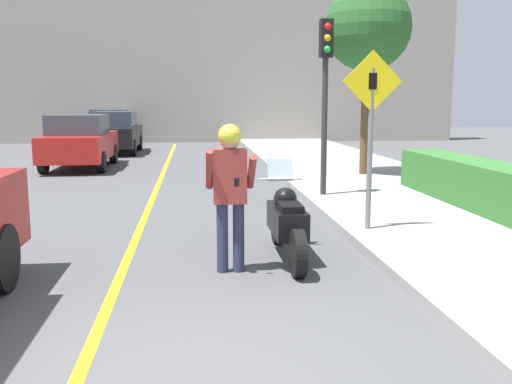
{
  "coord_description": "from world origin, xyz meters",
  "views": [
    {
      "loc": [
        0.32,
        -3.94,
        2.1
      ],
      "look_at": [
        1.14,
        3.61,
        0.88
      ],
      "focal_mm": 40.0,
      "sensor_mm": 36.0,
      "label": 1
    }
  ],
  "objects_px": {
    "parked_car_red": "(80,141)",
    "crossing_sign": "(371,123)",
    "traffic_light": "(326,74)",
    "person_biker": "(230,181)",
    "motorcycle": "(287,222)",
    "parked_car_blue": "(111,126)",
    "street_tree": "(368,28)",
    "parked_car_black": "(115,132)"
  },
  "relations": [
    {
      "from": "motorcycle",
      "to": "crossing_sign",
      "type": "height_order",
      "value": "crossing_sign"
    },
    {
      "from": "motorcycle",
      "to": "parked_car_red",
      "type": "relative_size",
      "value": 0.53
    },
    {
      "from": "crossing_sign",
      "to": "street_tree",
      "type": "height_order",
      "value": "street_tree"
    },
    {
      "from": "person_biker",
      "to": "motorcycle",
      "type": "bearing_deg",
      "value": 34.23
    },
    {
      "from": "street_tree",
      "to": "parked_car_red",
      "type": "xyz_separation_m",
      "value": [
        -8.1,
        3.43,
        -3.1
      ]
    },
    {
      "from": "person_biker",
      "to": "traffic_light",
      "type": "xyz_separation_m",
      "value": [
        2.27,
        4.8,
        1.5
      ]
    },
    {
      "from": "motorcycle",
      "to": "street_tree",
      "type": "relative_size",
      "value": 0.45
    },
    {
      "from": "traffic_light",
      "to": "street_tree",
      "type": "bearing_deg",
      "value": 60.33
    },
    {
      "from": "motorcycle",
      "to": "traffic_light",
      "type": "xyz_separation_m",
      "value": [
        1.48,
        4.26,
        2.15
      ]
    },
    {
      "from": "person_biker",
      "to": "parked_car_red",
      "type": "relative_size",
      "value": 0.44
    },
    {
      "from": "motorcycle",
      "to": "parked_car_red",
      "type": "xyz_separation_m",
      "value": [
        -4.76,
        10.95,
        0.36
      ]
    },
    {
      "from": "traffic_light",
      "to": "person_biker",
      "type": "bearing_deg",
      "value": -115.29
    },
    {
      "from": "parked_car_red",
      "to": "crossing_sign",
      "type": "bearing_deg",
      "value": -58.1
    },
    {
      "from": "person_biker",
      "to": "street_tree",
      "type": "distance_m",
      "value": 9.48
    },
    {
      "from": "traffic_light",
      "to": "parked_car_blue",
      "type": "distance_m",
      "value": 18.58
    },
    {
      "from": "parked_car_red",
      "to": "motorcycle",
      "type": "bearing_deg",
      "value": -66.49
    },
    {
      "from": "parked_car_red",
      "to": "parked_car_black",
      "type": "xyz_separation_m",
      "value": [
        0.38,
        5.21,
        0.0
      ]
    },
    {
      "from": "person_biker",
      "to": "street_tree",
      "type": "relative_size",
      "value": 0.37
    },
    {
      "from": "traffic_light",
      "to": "parked_car_red",
      "type": "relative_size",
      "value": 0.85
    },
    {
      "from": "traffic_light",
      "to": "parked_car_black",
      "type": "relative_size",
      "value": 0.85
    },
    {
      "from": "person_biker",
      "to": "crossing_sign",
      "type": "height_order",
      "value": "crossing_sign"
    },
    {
      "from": "motorcycle",
      "to": "traffic_light",
      "type": "distance_m",
      "value": 4.99
    },
    {
      "from": "traffic_light",
      "to": "parked_car_black",
      "type": "height_order",
      "value": "traffic_light"
    },
    {
      "from": "traffic_light",
      "to": "parked_car_blue",
      "type": "xyz_separation_m",
      "value": [
        -6.75,
        17.22,
        -1.78
      ]
    },
    {
      "from": "motorcycle",
      "to": "traffic_light",
      "type": "bearing_deg",
      "value": 70.88
    },
    {
      "from": "street_tree",
      "to": "parked_car_blue",
      "type": "height_order",
      "value": "street_tree"
    },
    {
      "from": "motorcycle",
      "to": "parked_car_blue",
      "type": "distance_m",
      "value": 22.12
    },
    {
      "from": "parked_car_red",
      "to": "parked_car_black",
      "type": "bearing_deg",
      "value": 85.78
    },
    {
      "from": "street_tree",
      "to": "crossing_sign",
      "type": "bearing_deg",
      "value": -106.27
    },
    {
      "from": "street_tree",
      "to": "parked_car_black",
      "type": "height_order",
      "value": "street_tree"
    },
    {
      "from": "street_tree",
      "to": "person_biker",
      "type": "bearing_deg",
      "value": -117.11
    },
    {
      "from": "parked_car_black",
      "to": "person_biker",
      "type": "bearing_deg",
      "value": -77.87
    },
    {
      "from": "person_biker",
      "to": "traffic_light",
      "type": "bearing_deg",
      "value": 64.71
    },
    {
      "from": "crossing_sign",
      "to": "parked_car_red",
      "type": "distance_m",
      "value": 11.76
    },
    {
      "from": "person_biker",
      "to": "crossing_sign",
      "type": "bearing_deg",
      "value": 34.68
    },
    {
      "from": "person_biker",
      "to": "parked_car_black",
      "type": "bearing_deg",
      "value": 102.13
    },
    {
      "from": "street_tree",
      "to": "parked_car_black",
      "type": "relative_size",
      "value": 1.18
    },
    {
      "from": "street_tree",
      "to": "parked_car_blue",
      "type": "xyz_separation_m",
      "value": [
        -8.6,
        13.96,
        -3.1
      ]
    },
    {
      "from": "motorcycle",
      "to": "street_tree",
      "type": "xyz_separation_m",
      "value": [
        3.33,
        7.52,
        3.46
      ]
    },
    {
      "from": "motorcycle",
      "to": "parked_car_black",
      "type": "bearing_deg",
      "value": 105.16
    },
    {
      "from": "person_biker",
      "to": "crossing_sign",
      "type": "xyz_separation_m",
      "value": [
        2.22,
        1.54,
        0.63
      ]
    },
    {
      "from": "person_biker",
      "to": "parked_car_black",
      "type": "height_order",
      "value": "person_biker"
    }
  ]
}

